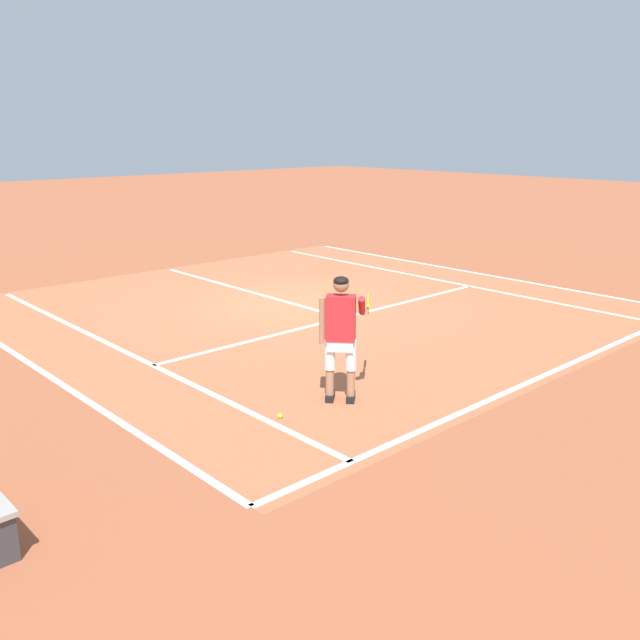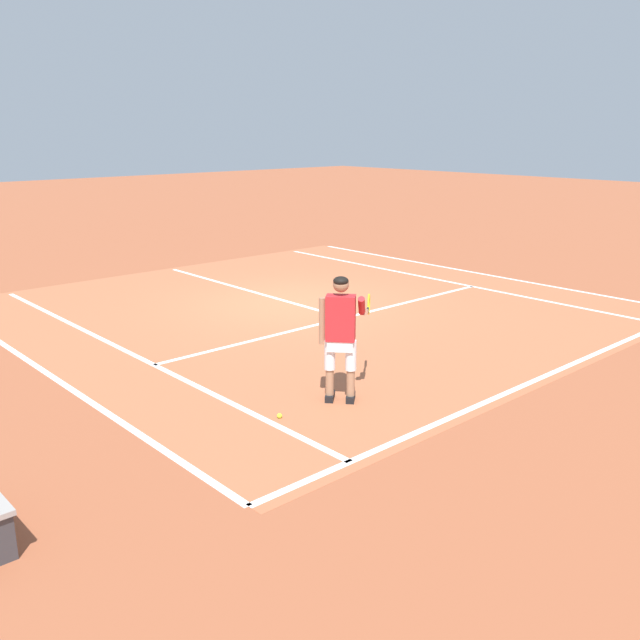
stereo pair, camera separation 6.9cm
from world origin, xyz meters
name	(u,v)px [view 2 (the right image)]	position (x,y,z in m)	size (l,w,h in m)	color
ground_plane	(291,303)	(0.00, 0.00, 0.00)	(80.00, 80.00, 0.00)	#9E5133
court_inner_surface	(310,308)	(0.00, -0.58, 0.00)	(10.98, 11.13, 0.00)	#B2603D
line_baseline	(547,375)	(0.00, -5.95, 0.00)	(10.98, 0.10, 0.01)	white
line_service	(345,318)	(0.00, -1.62, 0.00)	(8.23, 0.10, 0.01)	white
line_centre_service	(247,290)	(0.00, 1.58, 0.00)	(0.10, 6.40, 0.01)	white
line_singles_left	(123,349)	(-4.12, -0.58, 0.00)	(0.10, 10.73, 0.01)	white
line_singles_right	(437,279)	(4.12, -0.58, 0.00)	(0.10, 10.73, 0.01)	white
line_doubles_left	(40,368)	(-5.49, -0.58, 0.00)	(0.10, 10.73, 0.01)	white
line_doubles_right	(470,272)	(5.49, -0.58, 0.00)	(0.10, 10.73, 0.01)	white
tennis_player	(341,330)	(-2.96, -4.59, 0.99)	(1.18, 0.69, 1.71)	black
tennis_ball_near_feet	(280,416)	(-3.94, -4.50, 0.03)	(0.07, 0.07, 0.07)	#CCE02D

